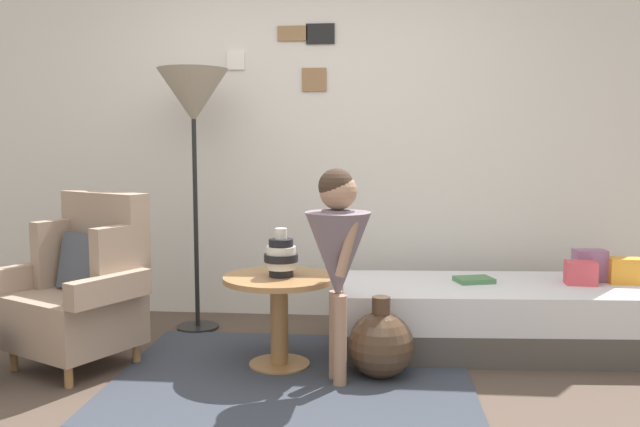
{
  "coord_description": "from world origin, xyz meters",
  "views": [
    {
      "loc": [
        0.48,
        -2.77,
        1.25
      ],
      "look_at": [
        0.15,
        0.95,
        0.85
      ],
      "focal_mm": 36.87,
      "sensor_mm": 36.0,
      "label": 1
    }
  ],
  "objects_px": {
    "daybed": "(498,316)",
    "vase_striped": "(281,257)",
    "person_child": "(338,247)",
    "side_table": "(279,300)",
    "floor_lamp": "(193,103)",
    "armchair": "(84,288)",
    "demijohn_near": "(381,344)",
    "book_on_daybed": "(474,280)"
  },
  "relations": [
    {
      "from": "person_child",
      "to": "side_table",
      "type": "bearing_deg",
      "value": 146.25
    },
    {
      "from": "person_child",
      "to": "demijohn_near",
      "type": "relative_size",
      "value": 2.56
    },
    {
      "from": "side_table",
      "to": "person_child",
      "type": "bearing_deg",
      "value": -33.75
    },
    {
      "from": "vase_striped",
      "to": "floor_lamp",
      "type": "relative_size",
      "value": 0.16
    },
    {
      "from": "armchair",
      "to": "vase_striped",
      "type": "relative_size",
      "value": 3.61
    },
    {
      "from": "daybed",
      "to": "person_child",
      "type": "bearing_deg",
      "value": -144.38
    },
    {
      "from": "daybed",
      "to": "book_on_daybed",
      "type": "height_order",
      "value": "book_on_daybed"
    },
    {
      "from": "armchair",
      "to": "demijohn_near",
      "type": "bearing_deg",
      "value": -2.79
    },
    {
      "from": "armchair",
      "to": "daybed",
      "type": "xyz_separation_m",
      "value": [
        2.39,
        0.49,
        -0.24
      ]
    },
    {
      "from": "armchair",
      "to": "demijohn_near",
      "type": "xyz_separation_m",
      "value": [
        1.67,
        -0.08,
        -0.26
      ]
    },
    {
      "from": "person_child",
      "to": "vase_striped",
      "type": "bearing_deg",
      "value": 146.21
    },
    {
      "from": "daybed",
      "to": "vase_striped",
      "type": "distance_m",
      "value": 1.42
    },
    {
      "from": "book_on_daybed",
      "to": "side_table",
      "type": "bearing_deg",
      "value": -157.04
    },
    {
      "from": "armchair",
      "to": "vase_striped",
      "type": "distance_m",
      "value": 1.14
    },
    {
      "from": "armchair",
      "to": "floor_lamp",
      "type": "height_order",
      "value": "floor_lamp"
    },
    {
      "from": "floor_lamp",
      "to": "vase_striped",
      "type": "bearing_deg",
      "value": -46.36
    },
    {
      "from": "demijohn_near",
      "to": "person_child",
      "type": "bearing_deg",
      "value": -155.31
    },
    {
      "from": "daybed",
      "to": "demijohn_near",
      "type": "relative_size",
      "value": 4.41
    },
    {
      "from": "vase_striped",
      "to": "floor_lamp",
      "type": "bearing_deg",
      "value": 133.64
    },
    {
      "from": "floor_lamp",
      "to": "person_child",
      "type": "xyz_separation_m",
      "value": [
        1.01,
        -0.93,
        -0.8
      ]
    },
    {
      "from": "side_table",
      "to": "floor_lamp",
      "type": "height_order",
      "value": "floor_lamp"
    },
    {
      "from": "daybed",
      "to": "vase_striped",
      "type": "bearing_deg",
      "value": -160.24
    },
    {
      "from": "armchair",
      "to": "person_child",
      "type": "bearing_deg",
      "value": -7.28
    },
    {
      "from": "daybed",
      "to": "book_on_daybed",
      "type": "distance_m",
      "value": 0.26
    },
    {
      "from": "armchair",
      "to": "person_child",
      "type": "distance_m",
      "value": 1.49
    },
    {
      "from": "book_on_daybed",
      "to": "person_child",
      "type": "bearing_deg",
      "value": -138.27
    },
    {
      "from": "armchair",
      "to": "vase_striped",
      "type": "height_order",
      "value": "armchair"
    },
    {
      "from": "vase_striped",
      "to": "floor_lamp",
      "type": "distance_m",
      "value": 1.32
    },
    {
      "from": "armchair",
      "to": "book_on_daybed",
      "type": "distance_m",
      "value": 2.3
    },
    {
      "from": "armchair",
      "to": "demijohn_near",
      "type": "distance_m",
      "value": 1.69
    },
    {
      "from": "vase_striped",
      "to": "book_on_daybed",
      "type": "xyz_separation_m",
      "value": [
        1.12,
        0.49,
        -0.21
      ]
    },
    {
      "from": "daybed",
      "to": "floor_lamp",
      "type": "relative_size",
      "value": 1.12
    },
    {
      "from": "armchair",
      "to": "vase_striped",
      "type": "xyz_separation_m",
      "value": [
        1.12,
        0.03,
        0.19
      ]
    },
    {
      "from": "person_child",
      "to": "book_on_daybed",
      "type": "bearing_deg",
      "value": 41.73
    },
    {
      "from": "armchair",
      "to": "book_on_daybed",
      "type": "height_order",
      "value": "armchair"
    },
    {
      "from": "book_on_daybed",
      "to": "floor_lamp",
      "type": "bearing_deg",
      "value": 173.02
    },
    {
      "from": "book_on_daybed",
      "to": "demijohn_near",
      "type": "xyz_separation_m",
      "value": [
        -0.57,
        -0.61,
        -0.23
      ]
    },
    {
      "from": "floor_lamp",
      "to": "book_on_daybed",
      "type": "distance_m",
      "value": 2.12
    },
    {
      "from": "book_on_daybed",
      "to": "daybed",
      "type": "bearing_deg",
      "value": -13.04
    },
    {
      "from": "vase_striped",
      "to": "book_on_daybed",
      "type": "bearing_deg",
      "value": 23.6
    },
    {
      "from": "floor_lamp",
      "to": "demijohn_near",
      "type": "bearing_deg",
      "value": -33.9
    },
    {
      "from": "daybed",
      "to": "vase_striped",
      "type": "xyz_separation_m",
      "value": [
        -1.27,
        -0.46,
        0.43
      ]
    }
  ]
}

